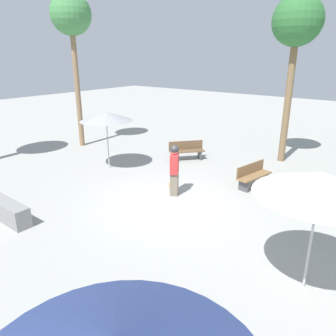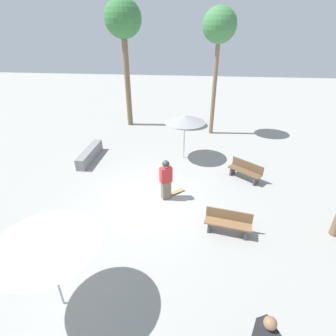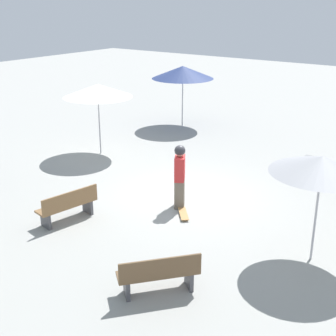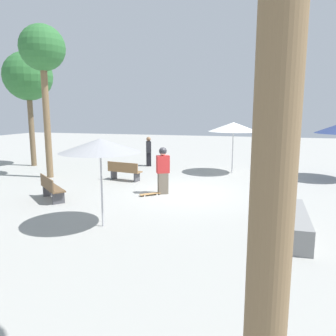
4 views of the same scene
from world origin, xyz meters
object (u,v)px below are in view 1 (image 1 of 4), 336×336
skater_main (174,168)px  bench_far (186,151)px  shade_umbrella_white (320,184)px  palm_tree_right (297,25)px  shade_umbrella_grey (106,117)px  skateboard (172,187)px  concrete_ledge (0,207)px  bench_near (253,175)px  palm_tree_center_left (71,18)px

skater_main → bench_far: size_ratio=1.18×
skater_main → shade_umbrella_white: bearing=-143.6°
shade_umbrella_white → palm_tree_right: bearing=-67.2°
shade_umbrella_grey → skateboard: bearing=177.5°
shade_umbrella_white → concrete_ledge: bearing=15.9°
concrete_ledge → shade_umbrella_white: bearing=-164.1°
bench_near → palm_tree_center_left: (9.61, 0.21, 5.79)m
concrete_ledge → palm_tree_right: 12.77m
skateboard → bench_near: (-2.22, -1.98, 0.37)m
skateboard → bench_near: bearing=-89.9°
skater_main → skateboard: skater_main is taller
concrete_ledge → bench_far: 8.10m
skateboard → shade_umbrella_white: shade_umbrella_white is taller
skateboard → palm_tree_center_left: palm_tree_center_left is taller
bench_near → shade_umbrella_grey: 6.27m
skater_main → concrete_ledge: skater_main is taller
palm_tree_right → palm_tree_center_left: bearing=22.8°
shade_umbrella_grey → skater_main: bearing=172.1°
skater_main → bench_far: skater_main is taller
shade_umbrella_white → skater_main: bearing=-23.3°
bench_near → palm_tree_center_left: 11.22m
skater_main → shade_umbrella_white: 5.64m
palm_tree_right → concrete_ledge: bearing=66.0°
bench_far → palm_tree_right: 6.85m
skater_main → skateboard: (0.39, -0.39, -0.90)m
shade_umbrella_grey → palm_tree_center_left: (3.88, -1.62, 4.01)m
concrete_ledge → bench_far: bearing=-98.5°
skateboard → shade_umbrella_grey: bearing=45.8°
skateboard → concrete_ledge: size_ratio=0.27×
skater_main → bench_near: skater_main is taller
concrete_ledge → shade_umbrella_white: size_ratio=1.06×
bench_far → shade_umbrella_grey: (1.95, 2.98, 1.79)m
shade_umbrella_white → skateboard: bearing=-25.2°
palm_tree_center_left → skateboard: bearing=166.5°
palm_tree_center_left → bench_near: bearing=-178.7°
concrete_ledge → shade_umbrella_grey: size_ratio=1.14×
skater_main → bench_far: bearing=-1.4°
bench_far → palm_tree_center_left: (5.83, 1.36, 5.79)m
bench_near → skater_main: bearing=-26.9°
skateboard → shade_umbrella_grey: shade_umbrella_grey is taller
bench_near → palm_tree_right: palm_tree_right is taller
skater_main → palm_tree_right: bearing=-44.7°
shade_umbrella_grey → palm_tree_right: 8.53m
bench_far → shade_umbrella_white: shade_umbrella_white is taller
shade_umbrella_grey → concrete_ledge: bearing=98.5°
skater_main → shade_umbrella_grey: (3.90, -0.54, 1.25)m
bench_far → concrete_ledge: bearing=31.3°
palm_tree_right → palm_tree_center_left: (9.34, 3.92, 0.50)m
bench_far → skater_main: bearing=68.8°
bench_far → shade_umbrella_white: bearing=90.7°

